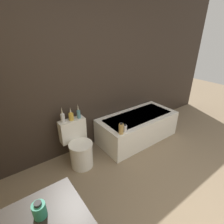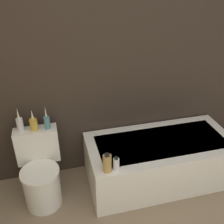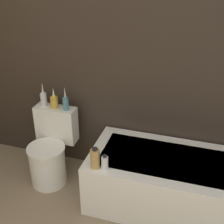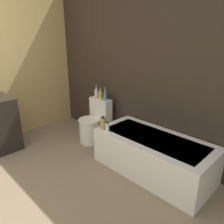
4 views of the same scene
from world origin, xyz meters
TOP-DOWN VIEW (x-y plane):
  - wall_back_tiled at (0.00, 2.34)m, footprint 6.40×0.06m
  - bathtub at (0.78, 1.92)m, footprint 1.53×0.72m
  - toilet at (-0.46, 1.95)m, footprint 0.41×0.51m
  - vase_gold at (-0.58, 2.15)m, footprint 0.06×0.06m
  - vase_silver at (-0.46, 2.13)m, footprint 0.07×0.07m
  - vase_bronze at (-0.34, 2.12)m, footprint 0.06×0.06m
  - shampoo_bottle_tall at (0.13, 1.64)m, footprint 0.08×0.08m
  - shampoo_bottle_short at (0.21, 1.64)m, footprint 0.06×0.06m

SIDE VIEW (x-z plane):
  - bathtub at x=0.78m, z-range 0.00..0.50m
  - toilet at x=-0.46m, z-range -0.05..0.67m
  - shampoo_bottle_short at x=0.21m, z-range 0.49..0.63m
  - shampoo_bottle_tall at x=0.13m, z-range 0.49..0.68m
  - vase_silver at x=-0.46m, z-range 0.68..0.89m
  - vase_bronze at x=-0.34m, z-range 0.68..0.91m
  - vase_gold at x=-0.58m, z-range 0.67..0.92m
  - wall_back_tiled at x=0.00m, z-range 0.00..2.60m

